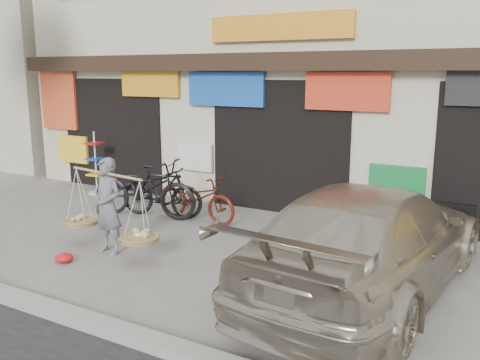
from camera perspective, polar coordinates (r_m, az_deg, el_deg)
The scene contains 10 objects.
ground at distance 7.77m, azimuth -6.96°, elevation -9.58°, with size 70.00×70.00×0.00m, color gray.
kerb at distance 6.39m, azimuth -17.95°, elevation -14.47°, with size 70.00×0.25×0.12m, color gray.
shophouse_block at distance 12.97m, azimuth 10.14°, elevation 14.48°, with size 14.00×6.32×7.00m.
street_vendor at distance 8.31m, azimuth -14.60°, elevation -3.30°, with size 2.01×0.77×1.55m.
bike_0 at distance 10.28m, azimuth -10.69°, elevation -0.90°, with size 0.78×2.23×1.17m, color black.
bike_1 at distance 10.23m, azimuth -8.80°, elevation -1.27°, with size 0.49×1.74×1.04m, color black.
bike_2 at distance 9.87m, azimuth -4.88°, elevation -1.99°, with size 0.62×1.77×0.93m, color #56180E.
suv at distance 6.87m, azimuth 14.46°, elevation -6.43°, with size 2.47×5.13×1.44m.
display_rack at distance 12.53m, azimuth -15.88°, elevation 1.22°, with size 0.41×0.41×1.49m.
red_bag at distance 8.30m, azimuth -19.18°, elevation -8.24°, with size 0.31×0.25×0.14m, color red.
Camera 1 is at (4.32, -5.80, 2.85)m, focal length 38.00 mm.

